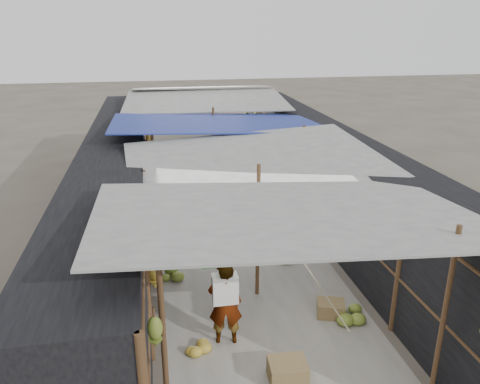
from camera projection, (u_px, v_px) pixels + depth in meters
aisle_slab at (228, 222)px, 12.21m from camera, size 3.60×16.00×0.02m
stall_left at (118, 187)px, 11.35m from camera, size 1.40×15.00×2.30m
stall_right at (328, 175)px, 12.29m from camera, size 1.40×15.00×2.30m
crate_near at (288, 372)px, 6.74m from camera, size 0.57×0.47×0.33m
crate_mid at (331, 309)px, 8.26m from camera, size 0.57×0.50×0.28m
crate_back at (182, 197)px, 13.64m from camera, size 0.44×0.38×0.26m
black_basin at (259, 176)px, 15.67m from camera, size 0.65×0.65×0.19m
vendor_elderly at (225, 303)px, 7.38m from camera, size 0.58×0.42×1.47m
shopper_blue at (180, 171)px, 13.60m from camera, size 0.86×0.69×1.70m
vendor_seated at (256, 177)px, 14.16m from camera, size 0.64×0.76×1.03m
market_canopy at (226, 129)px, 11.70m from camera, size 5.62×15.20×2.77m
hanging_bananas at (222, 163)px, 11.52m from camera, size 3.96×14.42×0.82m
floor_bananas at (232, 216)px, 12.25m from camera, size 3.77×10.40×0.32m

